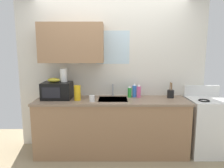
{
  "coord_description": "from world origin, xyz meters",
  "views": [
    {
      "loc": [
        0.01,
        -3.15,
        1.66
      ],
      "look_at": [
        0.0,
        0.0,
        1.15
      ],
      "focal_mm": 32.44,
      "sensor_mm": 36.0,
      "label": 1
    }
  ],
  "objects_px": {
    "dish_soap_bottle_blue": "(135,91)",
    "mug_white": "(92,99)",
    "banana_bunch": "(54,80)",
    "paper_towel_roll": "(64,75)",
    "stove_range": "(207,126)",
    "microwave": "(58,91)",
    "dish_soap_bottle_pink": "(139,91)",
    "dish_soap_bottle_green": "(130,92)",
    "utensil_crock": "(171,94)",
    "cereal_canister": "(78,93)"
  },
  "relations": [
    {
      "from": "paper_towel_roll",
      "to": "dish_soap_bottle_pink",
      "type": "bearing_deg",
      "value": 2.24
    },
    {
      "from": "dish_soap_bottle_pink",
      "to": "cereal_canister",
      "type": "distance_m",
      "value": 1.01
    },
    {
      "from": "stove_range",
      "to": "utensil_crock",
      "type": "xyz_separation_m",
      "value": [
        -0.58,
        0.12,
        0.51
      ]
    },
    {
      "from": "banana_bunch",
      "to": "stove_range",
      "type": "bearing_deg",
      "value": -1.07
    },
    {
      "from": "paper_towel_roll",
      "to": "mug_white",
      "type": "distance_m",
      "value": 0.63
    },
    {
      "from": "paper_towel_roll",
      "to": "dish_soap_bottle_blue",
      "type": "xyz_separation_m",
      "value": [
        1.16,
        0.08,
        -0.27
      ]
    },
    {
      "from": "mug_white",
      "to": "utensil_crock",
      "type": "relative_size",
      "value": 0.36
    },
    {
      "from": "dish_soap_bottle_green",
      "to": "cereal_canister",
      "type": "height_order",
      "value": "cereal_canister"
    },
    {
      "from": "banana_bunch",
      "to": "paper_towel_roll",
      "type": "height_order",
      "value": "paper_towel_roll"
    },
    {
      "from": "utensil_crock",
      "to": "paper_towel_roll",
      "type": "bearing_deg",
      "value": -179.35
    },
    {
      "from": "banana_bunch",
      "to": "dish_soap_bottle_blue",
      "type": "bearing_deg",
      "value": 5.72
    },
    {
      "from": "stove_range",
      "to": "paper_towel_roll",
      "type": "bearing_deg",
      "value": 177.63
    },
    {
      "from": "mug_white",
      "to": "dish_soap_bottle_green",
      "type": "bearing_deg",
      "value": 25.78
    },
    {
      "from": "dish_soap_bottle_pink",
      "to": "mug_white",
      "type": "bearing_deg",
      "value": -159.05
    },
    {
      "from": "dish_soap_bottle_blue",
      "to": "microwave",
      "type": "bearing_deg",
      "value": -173.98
    },
    {
      "from": "stove_range",
      "to": "banana_bunch",
      "type": "height_order",
      "value": "banana_bunch"
    },
    {
      "from": "paper_towel_roll",
      "to": "cereal_canister",
      "type": "relative_size",
      "value": 0.94
    },
    {
      "from": "stove_range",
      "to": "microwave",
      "type": "bearing_deg",
      "value": 178.94
    },
    {
      "from": "microwave",
      "to": "dish_soap_bottle_green",
      "type": "xyz_separation_m",
      "value": [
        1.18,
        0.1,
        -0.04
      ]
    },
    {
      "from": "dish_soap_bottle_green",
      "to": "microwave",
      "type": "bearing_deg",
      "value": -175.08
    },
    {
      "from": "cereal_canister",
      "to": "stove_range",
      "type": "bearing_deg",
      "value": 1.46
    },
    {
      "from": "stove_range",
      "to": "dish_soap_bottle_pink",
      "type": "distance_m",
      "value": 1.24
    },
    {
      "from": "banana_bunch",
      "to": "dish_soap_bottle_pink",
      "type": "xyz_separation_m",
      "value": [
        1.38,
        0.1,
        -0.2
      ]
    },
    {
      "from": "banana_bunch",
      "to": "dish_soap_bottle_blue",
      "type": "xyz_separation_m",
      "value": [
        1.31,
        0.13,
        -0.2
      ]
    },
    {
      "from": "microwave",
      "to": "banana_bunch",
      "type": "distance_m",
      "value": 0.18
    },
    {
      "from": "microwave",
      "to": "dish_soap_bottle_blue",
      "type": "distance_m",
      "value": 1.27
    },
    {
      "from": "banana_bunch",
      "to": "dish_soap_bottle_green",
      "type": "distance_m",
      "value": 1.25
    },
    {
      "from": "banana_bunch",
      "to": "cereal_canister",
      "type": "xyz_separation_m",
      "value": [
        0.39,
        -0.1,
        -0.19
      ]
    },
    {
      "from": "dish_soap_bottle_blue",
      "to": "dish_soap_bottle_pink",
      "type": "bearing_deg",
      "value": -25.78
    },
    {
      "from": "stove_range",
      "to": "dish_soap_bottle_blue",
      "type": "xyz_separation_m",
      "value": [
        -1.17,
        0.18,
        0.55
      ]
    },
    {
      "from": "utensil_crock",
      "to": "mug_white",
      "type": "bearing_deg",
      "value": -168.49
    },
    {
      "from": "stove_range",
      "to": "dish_soap_bottle_pink",
      "type": "xyz_separation_m",
      "value": [
        -1.1,
        0.14,
        0.55
      ]
    },
    {
      "from": "stove_range",
      "to": "mug_white",
      "type": "height_order",
      "value": "stove_range"
    },
    {
      "from": "stove_range",
      "to": "mug_white",
      "type": "distance_m",
      "value": 1.92
    },
    {
      "from": "banana_bunch",
      "to": "mug_white",
      "type": "relative_size",
      "value": 2.11
    },
    {
      "from": "banana_bunch",
      "to": "utensil_crock",
      "type": "height_order",
      "value": "banana_bunch"
    },
    {
      "from": "cereal_canister",
      "to": "mug_white",
      "type": "xyz_separation_m",
      "value": [
        0.24,
        -0.09,
        -0.07
      ]
    },
    {
      "from": "banana_bunch",
      "to": "dish_soap_bottle_blue",
      "type": "relative_size",
      "value": 0.87
    },
    {
      "from": "banana_bunch",
      "to": "microwave",
      "type": "bearing_deg",
      "value": -1.8
    },
    {
      "from": "microwave",
      "to": "mug_white",
      "type": "relative_size",
      "value": 4.84
    },
    {
      "from": "paper_towel_roll",
      "to": "dish_soap_bottle_green",
      "type": "distance_m",
      "value": 1.12
    },
    {
      "from": "stove_range",
      "to": "mug_white",
      "type": "bearing_deg",
      "value": -175.58
    },
    {
      "from": "banana_bunch",
      "to": "mug_white",
      "type": "distance_m",
      "value": 0.7
    },
    {
      "from": "dish_soap_bottle_pink",
      "to": "dish_soap_bottle_blue",
      "type": "bearing_deg",
      "value": 154.22
    },
    {
      "from": "microwave",
      "to": "utensil_crock",
      "type": "relative_size",
      "value": 1.75
    },
    {
      "from": "banana_bunch",
      "to": "dish_soap_bottle_pink",
      "type": "bearing_deg",
      "value": 4.07
    },
    {
      "from": "dish_soap_bottle_green",
      "to": "banana_bunch",
      "type": "bearing_deg",
      "value": -175.35
    },
    {
      "from": "dish_soap_bottle_pink",
      "to": "microwave",
      "type": "bearing_deg",
      "value": -175.71
    },
    {
      "from": "dish_soap_bottle_blue",
      "to": "mug_white",
      "type": "xyz_separation_m",
      "value": [
        -0.68,
        -0.32,
        -0.06
      ]
    },
    {
      "from": "cereal_canister",
      "to": "utensil_crock",
      "type": "height_order",
      "value": "utensil_crock"
    }
  ]
}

